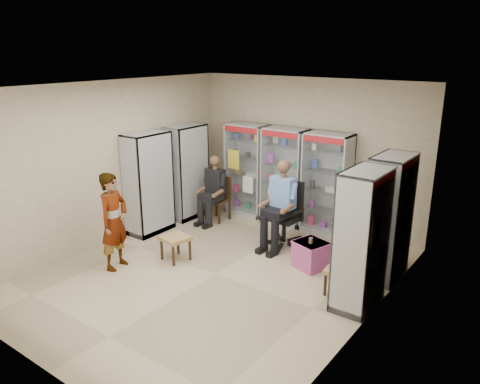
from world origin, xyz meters
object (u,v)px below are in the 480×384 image
Objects in this scene: cabinet_right_near at (361,240)px; cabinet_left_far at (187,172)px; cabinet_back_right at (326,184)px; seated_shopkeeper at (283,207)px; wooden_chair at (218,199)px; woven_stool_b at (176,248)px; cabinet_back_mid at (285,176)px; cabinet_right_far at (389,218)px; woven_stool_a at (340,281)px; standing_man at (114,221)px; pink_trunk at (311,255)px; cabinet_left_near at (149,184)px; office_chair at (284,214)px; cabinet_back_left at (247,170)px.

cabinet_right_near is 1.00× the size of cabinet_left_far.
seated_shopkeeper is (-0.32, -1.08, -0.23)m from cabinet_back_right.
wooden_chair reaches higher than woven_stool_b.
cabinet_back_mid is 2.82m from cabinet_right_far.
cabinet_right_far is 1.30m from woven_stool_a.
standing_man is at bearing 108.62° from cabinet_right_near.
pink_trunk is at bearing 59.31° from cabinet_right_near.
cabinet_back_mid and cabinet_back_right have the same top height.
wooden_chair is 0.61× the size of seated_shopkeeper.
seated_shopkeeper is (0.63, -1.08, -0.23)m from cabinet_back_mid.
cabinet_right_far reaches higher than pink_trunk.
seated_shopkeeper is at bearing -48.98° from standing_man.
pink_trunk is 2.32m from woven_stool_b.
seated_shopkeeper is at bearing 53.86° from woven_stool_b.
cabinet_left_far is at bearing 126.89° from woven_stool_b.
seated_shopkeeper is (2.51, -0.15, -0.23)m from cabinet_left_far.
cabinet_left_near is 2.69m from seated_shopkeeper.
wooden_chair is 1.86m from office_chair.
cabinet_back_mid is at bearing 136.94° from woven_stool_a.
cabinet_right_far is 4.18× the size of pink_trunk.
seated_shopkeeper is at bearing 149.77° from pink_trunk.
wooden_chair reaches higher than woven_stool_a.
cabinet_left_near reaches higher than woven_stool_a.
cabinet_back_mid reaches higher than seated_shopkeeper.
cabinet_left_far and cabinet_left_near have the same top height.
wooden_chair is at bearing 173.91° from office_chair.
cabinet_back_right is 1.15m from seated_shopkeeper.
cabinet_left_far is at bearing -179.05° from office_chair.
cabinet_right_near is (1.63, -2.23, 0.00)m from cabinet_back_right.
cabinet_right_near is at bearing -83.80° from standing_man.
cabinet_right_near is 1.49m from pink_trunk.
cabinet_left_far reaches higher than woven_stool_b.
seated_shopkeeper is at bearing 88.56° from cabinet_right_far.
standing_man is (-0.60, -0.79, 0.60)m from woven_stool_b.
cabinet_left_far reaches higher than pink_trunk.
cabinet_back_left is 1.00× the size of cabinet_back_mid.
cabinet_back_left is 3.71m from cabinet_right_far.
cabinet_back_mid reaches higher than office_chair.
office_chair reaches higher than woven_stool_b.
cabinet_back_right is at bearing 0.00° from cabinet_back_left.
standing_man is (0.72, -1.46, -0.18)m from cabinet_left_near.
cabinet_left_near is 1.64m from standing_man.
cabinet_back_mid is 1.00× the size of cabinet_right_far.
cabinet_left_near is 4.59× the size of woven_stool_b.
cabinet_back_left reaches higher than office_chair.
cabinet_right_far is at bearing 26.60° from woven_stool_b.
cabinet_left_near is at bearing 153.27° from woven_stool_b.
cabinet_back_right is 2.33m from wooden_chair.
pink_trunk is (-1.09, 0.65, -0.77)m from cabinet_right_near.
cabinet_back_mid is 2.10m from cabinet_left_far.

